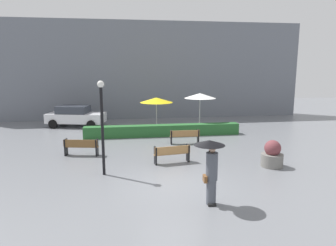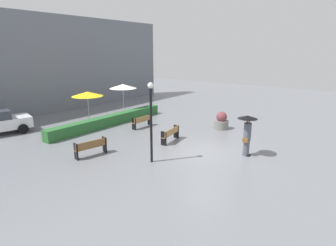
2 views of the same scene
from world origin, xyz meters
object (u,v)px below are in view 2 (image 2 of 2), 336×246
Objects in this scene: bench_mid_center at (171,134)px; patio_umbrella_white at (123,86)px; bench_far_left at (91,147)px; bench_back_row at (142,121)px; pedestrian_with_umbrella at (247,130)px; planter_pot at (221,121)px; lamp_post at (151,114)px; patio_umbrella_yellow at (87,94)px.

bench_mid_center is 8.11m from patio_umbrella_white.
bench_far_left is at bearing 156.54° from bench_mid_center.
bench_mid_center is at bearing -113.51° from patio_umbrella_white.
bench_far_left is at bearing -164.28° from bench_back_row.
pedestrian_with_umbrella is (0.52, -4.46, 0.91)m from bench_mid_center.
bench_far_left is 5.88m from bench_back_row.
bench_back_row is at bearing 69.32° from bench_mid_center.
planter_pot is at bearing -56.48° from bench_back_row.
lamp_post is at bearing -160.08° from bench_mid_center.
pedestrian_with_umbrella is at bearing -83.33° from bench_mid_center.
planter_pot is 8.66m from patio_umbrella_white.
patio_umbrella_white reaches higher than patio_umbrella_yellow.
pedestrian_with_umbrella reaches higher than planter_pot.
planter_pot is 7.66m from lamp_post.
patio_umbrella_yellow is (-4.21, 9.10, 1.59)m from planter_pot.
bench_back_row is (5.66, 1.59, -0.01)m from bench_far_left.
bench_back_row is at bearing -75.53° from patio_umbrella_yellow.
pedestrian_with_umbrella is 12.01m from patio_umbrella_white.
planter_pot is (3.85, 3.32, -0.88)m from pedestrian_with_umbrella.
planter_pot is at bearing 40.78° from pedestrian_with_umbrella.
planter_pot is 0.52× the size of patio_umbrella_yellow.
bench_mid_center is at bearing 96.67° from pedestrian_with_umbrella.
planter_pot is at bearing -81.60° from patio_umbrella_white.
patio_umbrella_white reaches higher than bench_far_left.
pedestrian_with_umbrella reaches higher than bench_mid_center.
patio_umbrella_yellow is 3.09m from patio_umbrella_white.
lamp_post is at bearing -126.66° from patio_umbrella_white.
patio_umbrella_white is at bearing 77.36° from pedestrian_with_umbrella.
bench_far_left is at bearing 127.50° from pedestrian_with_umbrella.
pedestrian_with_umbrella is at bearing -43.13° from lamp_post.
patio_umbrella_white reaches higher than planter_pot.
bench_far_left is 4.74m from bench_mid_center.
patio_umbrella_yellow is at bearing 114.86° from planter_pot.
patio_umbrella_white is (2.98, -0.74, 0.33)m from patio_umbrella_yellow.
pedestrian_with_umbrella is 0.82× the size of patio_umbrella_white.
bench_mid_center is at bearing -23.46° from bench_far_left.
bench_far_left is at bearing 160.87° from planter_pot.
planter_pot is at bearing -0.23° from lamp_post.
bench_mid_center is 0.81× the size of pedestrian_with_umbrella.
pedestrian_with_umbrella is 5.16m from planter_pot.
patio_umbrella_yellow is 0.89× the size of patio_umbrella_white.
patio_umbrella_white is (2.62, 11.68, 1.04)m from pedestrian_with_umbrella.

